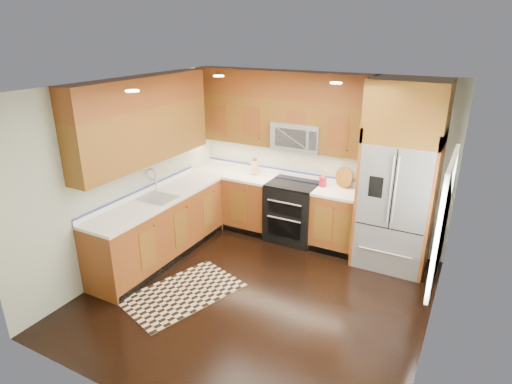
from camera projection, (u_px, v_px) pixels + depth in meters
The scene contains 16 objects.
ground at pixel (257, 295), 5.44m from camera, with size 4.00×4.00×0.00m, color black.
wall_back at pixel (318, 158), 6.62m from camera, with size 4.00×0.02×2.60m, color #B7BEAB.
wall_left at pixel (128, 175), 5.86m from camera, with size 0.02×4.00×2.60m, color #B7BEAB.
wall_right at pixel (441, 238), 4.09m from camera, with size 0.02×4.00×2.60m, color #B7BEAB.
window at pixel (443, 220), 4.23m from camera, with size 0.04×1.10×1.30m.
base_cabinets at pixel (214, 218), 6.56m from camera, with size 2.85×3.00×0.90m.
countertop at pixel (225, 189), 6.43m from camera, with size 2.86×3.01×0.04m.
upper_cabinets at pixel (222, 114), 6.12m from camera, with size 2.85×3.00×1.15m.
range at pixel (293, 211), 6.76m from camera, with size 0.76×0.67×0.95m.
microwave at pixel (298, 136), 6.44m from camera, with size 0.76×0.40×0.42m.
refrigerator at pixel (399, 177), 5.74m from camera, with size 0.98×0.75×2.60m.
sink_faucet at pixel (156, 194), 6.04m from camera, with size 0.54×0.44×0.37m.
rug at pixel (183, 293), 5.48m from camera, with size 0.87×1.44×0.01m, color black.
knife_block at pixel (255, 167), 6.97m from camera, with size 0.13×0.16×0.27m.
utensil_crock at pixel (323, 180), 6.42m from camera, with size 0.13×0.13×0.31m.
cutting_board at pixel (343, 186), 6.44m from camera, with size 0.32×0.32×0.02m, color brown.
Camera 1 is at (2.16, -4.07, 3.19)m, focal length 30.00 mm.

